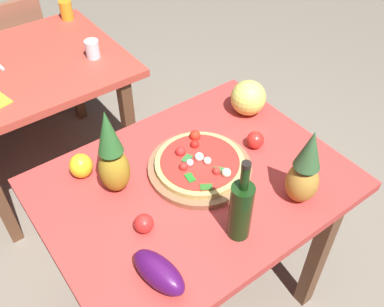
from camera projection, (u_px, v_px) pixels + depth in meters
name	position (u px, v px, depth m)	size (l,w,h in m)	color
ground_plane	(194.00, 283.00, 2.13)	(10.00, 10.00, 0.00)	gray
display_table	(194.00, 198.00, 1.67)	(1.13, 0.85, 0.75)	brown
background_table	(27.00, 83.00, 2.26)	(1.02, 0.85, 0.75)	brown
dining_chair	(15.00, 52.00, 2.80)	(0.41, 0.41, 0.85)	#8E6243
pizza_board	(200.00, 168.00, 1.64)	(0.40, 0.40, 0.03)	#8E6243
pizza	(200.00, 162.00, 1.62)	(0.34, 0.34, 0.06)	tan
wine_bottle	(241.00, 209.00, 1.35)	(0.08, 0.08, 0.33)	black
pineapple_left	(305.00, 171.00, 1.45)	(0.12, 0.12, 0.32)	#B88133
pineapple_right	(112.00, 157.00, 1.47)	(0.11, 0.11, 0.36)	#AB8824
melon	(248.00, 98.00, 1.85)	(0.16, 0.16, 0.16)	#E1E264
bell_pepper	(81.00, 166.00, 1.60)	(0.09, 0.09, 0.10)	yellow
eggplant	(159.00, 272.00, 1.28)	(0.20, 0.09, 0.09)	#491153
tomato_at_corner	(255.00, 140.00, 1.72)	(0.07, 0.07, 0.07)	red
tomato_by_bottle	(144.00, 223.00, 1.42)	(0.07, 0.07, 0.07)	red
drinking_glass_juice	(66.00, 10.00, 2.52)	(0.07, 0.07, 0.11)	orange
drinking_glass_water	(92.00, 49.00, 2.21)	(0.07, 0.07, 0.09)	silver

